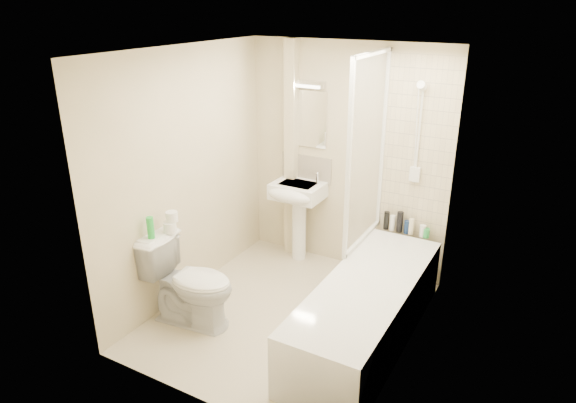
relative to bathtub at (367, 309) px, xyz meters
The scene contains 26 objects.
floor 0.81m from the bathtub, behind, with size 2.50×2.50×0.00m, color beige.
wall_back 1.68m from the bathtub, 122.00° to the left, with size 2.20×0.02×2.40m, color beige.
wall_left 2.06m from the bathtub, behind, with size 0.02×2.50×2.40m, color beige.
wall_right 0.98m from the bathtub, ahead, with size 0.02×2.50×2.40m, color beige.
ceiling 2.24m from the bathtub, behind, with size 2.20×2.50×0.02m, color white.
tile_back 1.64m from the bathtub, 90.00° to the left, with size 0.70×0.01×1.75m, color beige.
tile_right 1.19m from the bathtub, ahead, with size 0.01×2.10×1.75m, color beige.
pipe_boxing 2.00m from the bathtub, 140.23° to the left, with size 0.12×0.12×2.40m, color beige.
splashback 1.85m from the bathtub, 135.44° to the left, with size 0.60×0.01×0.30m, color beige.
mirror 2.13m from the bathtub, 135.49° to the left, with size 0.46×0.01×0.60m, color white.
strip_light 2.36m from the bathtub, 136.05° to the left, with size 0.42×0.07×0.07m, color silver.
bathtub is the anchor object (origin of this frame).
shower_screen 1.42m from the bathtub, 115.06° to the left, with size 0.04×0.92×1.80m.
shower_fixture 1.70m from the bathtub, 90.09° to the left, with size 0.10×0.16×0.99m.
pedestal_sink 1.61m from the bathtub, 141.43° to the left, with size 0.54×0.49×1.04m.
bottle_black_a 1.19m from the bathtub, 101.94° to the left, with size 0.05×0.05×0.19m, color black.
bottle_white_a 1.17m from the bathtub, 98.71° to the left, with size 0.05×0.05×0.16m, color white.
bottle_black_b 1.17m from the bathtub, 94.83° to the left, with size 0.06×0.06×0.22m, color black.
bottle_blue 1.16m from the bathtub, 90.87° to the left, with size 0.06×0.06×0.14m, color navy.
bottle_cream 1.16m from the bathtub, 88.68° to the left, with size 0.05×0.05×0.17m, color #F5E7BD.
bottle_white_b 1.16m from the bathtub, 82.61° to the left, with size 0.06×0.06×0.12m, color white.
bottle_green 1.17m from the bathtub, 80.82° to the left, with size 0.07×0.07×0.09m, color green.
toilet 1.57m from the bathtub, 159.80° to the right, with size 0.86×0.55×0.83m, color white.
toilet_roll_lower 1.87m from the bathtub, 164.36° to the right, with size 0.11×0.11×0.09m, color white.
toilet_roll_upper 1.89m from the bathtub, 165.17° to the right, with size 0.11×0.11×0.09m, color white.
green_bottle 1.99m from the bathtub, 159.58° to the right, with size 0.06×0.06×0.20m, color green.
Camera 1 is at (1.99, -3.54, 2.77)m, focal length 32.00 mm.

